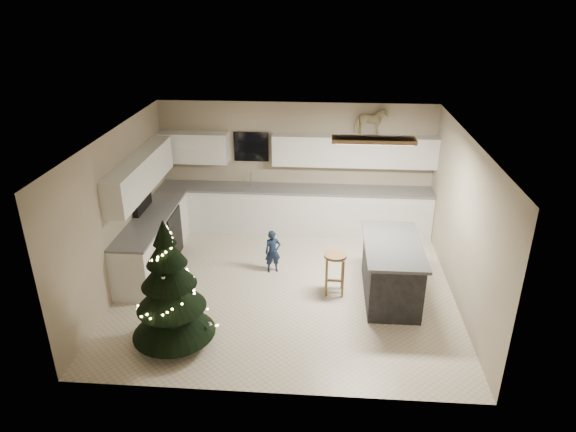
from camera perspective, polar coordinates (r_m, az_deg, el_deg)
The scene contains 8 objects.
ground_plane at distance 8.76m, azimuth -0.17°, elevation -7.82°, with size 5.50×5.50×0.00m, color beige.
room_shell at distance 7.98m, azimuth -0.02°, elevation 2.90°, with size 5.52×5.02×2.61m.
cabinetry at distance 9.97m, azimuth -4.67°, elevation 1.16°, with size 5.50×3.20×2.00m.
island at distance 8.44m, azimuth 11.38°, elevation -5.90°, with size 0.90×1.70×0.95m.
bar_stool at distance 8.37m, azimuth 5.24°, elevation -5.30°, with size 0.37×0.37×0.71m.
christmas_tree at distance 7.27m, azimuth -12.92°, elevation -8.56°, with size 1.20×1.16×1.92m.
toddler at distance 9.02m, azimuth -1.70°, elevation -3.97°, with size 0.28×0.19×0.78m, color black.
rocking_horse at distance 10.05m, azimuth 9.20°, elevation 10.30°, with size 0.68×0.44×0.55m.
Camera 1 is at (0.58, -7.41, 4.65)m, focal length 32.00 mm.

